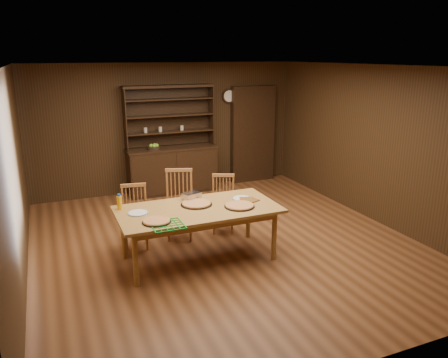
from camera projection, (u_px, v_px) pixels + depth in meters
name	position (u px, v px, depth m)	size (l,w,h in m)	color
floor	(224.00, 242.00, 6.64)	(6.00, 6.00, 0.00)	brown
room_shell	(224.00, 140.00, 6.21)	(6.00, 6.00, 6.00)	silver
china_hutch	(172.00, 164.00, 8.92)	(1.84, 0.52, 2.17)	black
doorway	(253.00, 134.00, 9.63)	(1.00, 0.18, 2.10)	black
wall_clock	(229.00, 96.00, 9.24)	(0.30, 0.05, 0.30)	black
dining_table	(198.00, 213.00, 5.93)	(2.18, 1.09, 0.75)	#B1803D
chair_left	(135.00, 214.00, 6.40)	(0.44, 0.43, 0.94)	#B36C3D
chair_center	(179.00, 201.00, 6.74)	(0.55, 0.54, 1.07)	#B36C3D
chair_right	(223.00, 201.00, 6.99)	(0.49, 0.48, 0.92)	#B36C3D
pizza_left	(157.00, 221.00, 5.40)	(0.36, 0.36, 0.04)	black
pizza_right	(239.00, 206.00, 5.95)	(0.42, 0.42, 0.04)	black
pizza_center	(196.00, 204.00, 6.03)	(0.44, 0.44, 0.04)	black
cooling_rack	(167.00, 225.00, 5.31)	(0.38, 0.38, 0.02)	#0C9D2C
plate_left	(138.00, 213.00, 5.71)	(0.27, 0.27, 0.02)	white
plate_right	(242.00, 198.00, 6.28)	(0.27, 0.27, 0.02)	white
foil_dish	(191.00, 196.00, 6.26)	(0.24, 0.18, 0.10)	silver
juice_bottle	(119.00, 202.00, 5.84)	(0.07, 0.07, 0.22)	#E9A20C
pot_holder_a	(250.00, 200.00, 6.20)	(0.21, 0.21, 0.02)	#A51C12
pot_holder_b	(247.00, 200.00, 6.23)	(0.21, 0.21, 0.02)	#A51C12
fruit_bowl	(154.00, 147.00, 8.61)	(0.27, 0.27, 0.12)	black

